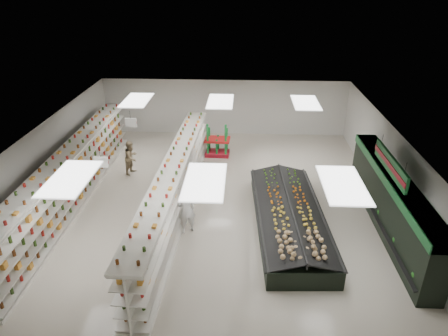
# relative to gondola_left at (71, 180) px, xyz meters

# --- Properties ---
(floor) EXTENTS (16.00, 16.00, 0.00)m
(floor) POSITION_rel_gondola_left_xyz_m (5.86, 0.23, -1.03)
(floor) COLOR beige
(floor) RESTS_ON ground
(ceiling) EXTENTS (14.00, 16.00, 0.02)m
(ceiling) POSITION_rel_gondola_left_xyz_m (5.86, 0.23, 2.17)
(ceiling) COLOR white
(ceiling) RESTS_ON wall_back
(wall_back) EXTENTS (14.00, 0.02, 3.20)m
(wall_back) POSITION_rel_gondola_left_xyz_m (5.86, 8.23, 0.57)
(wall_back) COLOR silver
(wall_back) RESTS_ON floor
(wall_front) EXTENTS (14.00, 0.02, 3.20)m
(wall_front) POSITION_rel_gondola_left_xyz_m (5.86, -7.77, 0.57)
(wall_front) COLOR silver
(wall_front) RESTS_ON floor
(wall_left) EXTENTS (0.02, 16.00, 3.20)m
(wall_left) POSITION_rel_gondola_left_xyz_m (-1.14, 0.23, 0.57)
(wall_left) COLOR silver
(wall_left) RESTS_ON floor
(wall_right) EXTENTS (0.02, 16.00, 3.20)m
(wall_right) POSITION_rel_gondola_left_xyz_m (12.86, 0.23, 0.57)
(wall_right) COLOR silver
(wall_right) RESTS_ON floor
(produce_wall_case) EXTENTS (0.93, 8.00, 2.20)m
(produce_wall_case) POSITION_rel_gondola_left_xyz_m (12.39, -1.27, 0.21)
(produce_wall_case) COLOR black
(produce_wall_case) RESTS_ON floor
(aisle_sign_near) EXTENTS (0.52, 0.06, 0.75)m
(aisle_sign_near) POSITION_rel_gondola_left_xyz_m (2.06, -1.77, 1.72)
(aisle_sign_near) COLOR white
(aisle_sign_near) RESTS_ON ceiling
(aisle_sign_far) EXTENTS (0.52, 0.06, 0.75)m
(aisle_sign_far) POSITION_rel_gondola_left_xyz_m (2.06, 2.23, 1.72)
(aisle_sign_far) COLOR white
(aisle_sign_far) RESTS_ON ceiling
(hortifruti_banner) EXTENTS (0.12, 3.20, 0.95)m
(hortifruti_banner) POSITION_rel_gondola_left_xyz_m (12.10, -1.27, 1.62)
(hortifruti_banner) COLOR #1B672F
(hortifruti_banner) RESTS_ON ceiling
(gondola_left) EXTENTS (1.03, 12.96, 2.25)m
(gondola_left) POSITION_rel_gondola_left_xyz_m (0.00, 0.00, 0.00)
(gondola_left) COLOR white
(gondola_left) RESTS_ON floor
(gondola_center) EXTENTS (1.35, 12.38, 2.14)m
(gondola_center) POSITION_rel_gondola_left_xyz_m (4.36, -0.56, -0.05)
(gondola_center) COLOR white
(gondola_center) RESTS_ON floor
(produce_island) EXTENTS (2.83, 6.95, 1.02)m
(produce_island) POSITION_rel_gondola_left_xyz_m (8.74, -1.34, -0.57)
(produce_island) COLOR black
(produce_island) RESTS_ON floor
(soda_endcap) EXTENTS (1.33, 0.94, 1.64)m
(soda_endcap) POSITION_rel_gondola_left_xyz_m (5.64, 5.07, -0.23)
(soda_endcap) COLOR maroon
(soda_endcap) RESTS_ON floor
(shopper_main) EXTENTS (0.81, 0.72, 1.86)m
(shopper_main) POSITION_rel_gondola_left_xyz_m (4.96, -1.83, -0.10)
(shopper_main) COLOR white
(shopper_main) RESTS_ON floor
(shopper_background) EXTENTS (0.72, 0.91, 1.63)m
(shopper_background) POSITION_rel_gondola_left_xyz_m (1.73, 2.80, -0.22)
(shopper_background) COLOR tan
(shopper_background) RESTS_ON floor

